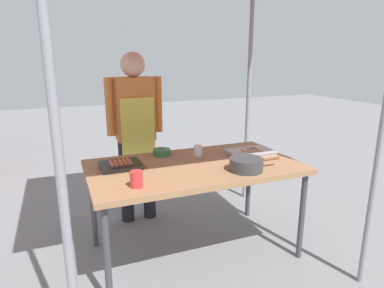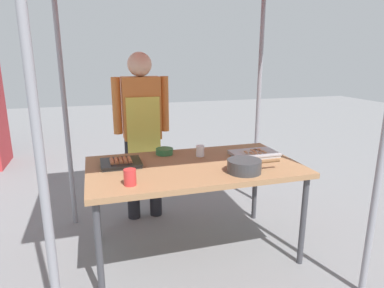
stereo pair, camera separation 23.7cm
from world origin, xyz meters
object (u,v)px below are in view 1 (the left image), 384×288
(stall_table, at_px, (194,171))
(drink_cup_near_edge, at_px, (136,179))
(cooking_wok, at_px, (247,164))
(drink_cup_by_wok, at_px, (198,151))
(tray_meat_skewers, at_px, (251,152))
(vendor_woman, at_px, (135,125))
(tray_grilled_sausages, at_px, (121,165))
(condiment_bowl, at_px, (162,152))

(stall_table, distance_m, drink_cup_near_edge, 0.60)
(cooking_wok, distance_m, drink_cup_by_wok, 0.50)
(stall_table, relative_size, tray_meat_skewers, 4.19)
(vendor_woman, bearing_deg, tray_meat_skewers, 141.83)
(tray_grilled_sausages, relative_size, condiment_bowl, 2.05)
(tray_grilled_sausages, distance_m, tray_meat_skewers, 1.09)
(tray_grilled_sausages, height_order, drink_cup_by_wok, drink_cup_by_wok)
(tray_meat_skewers, bearing_deg, drink_cup_by_wok, 165.67)
(tray_meat_skewers, height_order, condiment_bowl, condiment_bowl)
(drink_cup_by_wok, height_order, vendor_woman, vendor_woman)
(stall_table, bearing_deg, tray_meat_skewers, 8.54)
(tray_meat_skewers, bearing_deg, vendor_woman, 141.83)
(stall_table, xyz_separation_m, drink_cup_near_edge, (-0.52, -0.29, 0.11))
(drink_cup_by_wok, bearing_deg, tray_grilled_sausages, -175.20)
(cooking_wok, height_order, drink_cup_by_wok, same)
(stall_table, xyz_separation_m, tray_grilled_sausages, (-0.54, 0.14, 0.07))
(tray_grilled_sausages, height_order, tray_meat_skewers, tray_grilled_sausages)
(tray_meat_skewers, bearing_deg, drink_cup_near_edge, -160.93)
(tray_grilled_sausages, bearing_deg, drink_cup_near_edge, -87.16)
(condiment_bowl, bearing_deg, tray_meat_skewers, -19.74)
(stall_table, height_order, tray_grilled_sausages, tray_grilled_sausages)
(condiment_bowl, xyz_separation_m, drink_cup_near_edge, (-0.36, -0.62, 0.03))
(stall_table, relative_size, vendor_woman, 1.00)
(drink_cup_near_edge, xyz_separation_m, drink_cup_by_wok, (0.63, 0.48, -0.01))
(cooking_wok, xyz_separation_m, condiment_bowl, (-0.45, 0.61, -0.02))
(stall_table, relative_size, tray_grilled_sausages, 5.33)
(drink_cup_near_edge, bearing_deg, stall_table, 29.02)
(vendor_woman, bearing_deg, cooking_wok, 119.72)
(tray_meat_skewers, distance_m, condiment_bowl, 0.75)
(tray_meat_skewers, bearing_deg, tray_grilled_sausages, 176.99)
(drink_cup_by_wok, bearing_deg, tray_meat_skewers, -14.33)
(drink_cup_by_wok, xyz_separation_m, vendor_woman, (-0.40, 0.54, 0.15))
(cooking_wok, xyz_separation_m, vendor_woman, (-0.58, 1.01, 0.14))
(tray_grilled_sausages, distance_m, drink_cup_by_wok, 0.65)
(condiment_bowl, relative_size, vendor_woman, 0.09)
(vendor_woman, bearing_deg, condiment_bowl, 107.34)
(tray_meat_skewers, height_order, drink_cup_by_wok, drink_cup_by_wok)
(cooking_wok, height_order, vendor_woman, vendor_woman)
(tray_grilled_sausages, height_order, vendor_woman, vendor_woman)
(drink_cup_near_edge, bearing_deg, tray_meat_skewers, 19.07)
(tray_grilled_sausages, height_order, drink_cup_near_edge, drink_cup_near_edge)
(stall_table, height_order, tray_meat_skewers, tray_meat_skewers)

